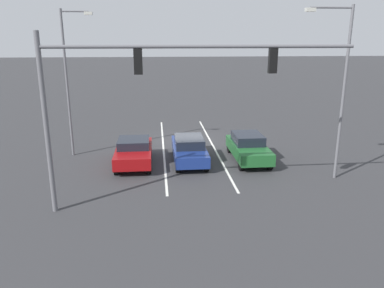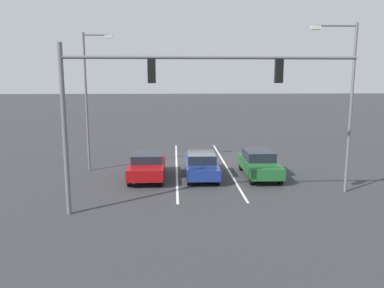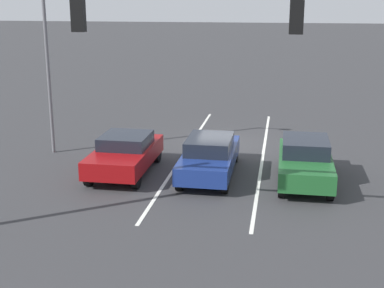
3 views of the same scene
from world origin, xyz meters
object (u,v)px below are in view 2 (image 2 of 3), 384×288
car_maroon_rightlane_front (147,166)px  car_navy_midlane_front (201,164)px  street_lamp_left_shoulder (347,97)px  car_darkgreen_leftlane_front (259,163)px  traffic_signal_gantry (153,91)px  street_lamp_right_shoulder (89,94)px

car_maroon_rightlane_front → car_navy_midlane_front: bearing=-174.9°
car_navy_midlane_front → street_lamp_left_shoulder: 8.63m
car_maroon_rightlane_front → car_darkgreen_leftlane_front: bearing=-178.7°
car_darkgreen_leftlane_front → street_lamp_left_shoulder: (-3.44, 3.22, 4.01)m
car_maroon_rightlane_front → traffic_signal_gantry: (-0.69, 5.59, 4.41)m
street_lamp_right_shoulder → street_lamp_left_shoulder: (-13.53, 5.19, 0.02)m
car_navy_midlane_front → car_darkgreen_leftlane_front: car_darkgreen_leftlane_front is taller
car_navy_midlane_front → street_lamp_right_shoulder: size_ratio=0.57×
street_lamp_right_shoulder → car_maroon_rightlane_front: bearing=149.5°
street_lamp_right_shoulder → car_navy_midlane_front: bearing=164.7°
traffic_signal_gantry → street_lamp_left_shoulder: (-9.25, -2.51, -0.37)m
car_navy_midlane_front → traffic_signal_gantry: bearing=67.7°
traffic_signal_gantry → car_maroon_rightlane_front: bearing=-82.9°
street_lamp_right_shoulder → car_darkgreen_leftlane_front: bearing=169.0°
traffic_signal_gantry → street_lamp_left_shoulder: bearing=-164.8°
car_navy_midlane_front → traffic_signal_gantry: (2.41, 5.86, 4.42)m
car_navy_midlane_front → street_lamp_left_shoulder: bearing=153.9°
car_navy_midlane_front → car_maroon_rightlane_front: bearing=5.1°
car_maroon_rightlane_front → street_lamp_right_shoulder: size_ratio=0.51×
car_darkgreen_leftlane_front → street_lamp_right_shoulder: street_lamp_right_shoulder is taller
car_maroon_rightlane_front → traffic_signal_gantry: size_ratio=0.35×
car_maroon_rightlane_front → street_lamp_right_shoulder: bearing=-30.5°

